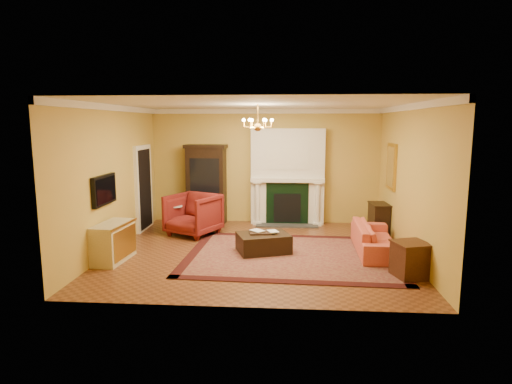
# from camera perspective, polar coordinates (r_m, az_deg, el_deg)

# --- Properties ---
(floor) EXTENTS (6.00, 5.50, 0.02)m
(floor) POSITION_cam_1_polar(r_m,az_deg,el_deg) (8.96, 0.23, -7.97)
(floor) COLOR brown
(floor) RESTS_ON ground
(ceiling) EXTENTS (6.00, 5.50, 0.02)m
(ceiling) POSITION_cam_1_polar(r_m,az_deg,el_deg) (8.58, 0.24, 11.70)
(ceiling) COLOR silver
(ceiling) RESTS_ON wall_back
(wall_back) EXTENTS (6.00, 0.02, 3.00)m
(wall_back) POSITION_cam_1_polar(r_m,az_deg,el_deg) (11.38, 1.21, 3.44)
(wall_back) COLOR #B59D41
(wall_back) RESTS_ON floor
(wall_front) EXTENTS (6.00, 0.02, 3.00)m
(wall_front) POSITION_cam_1_polar(r_m,az_deg,el_deg) (5.92, -1.65, -1.80)
(wall_front) COLOR #B59D41
(wall_front) RESTS_ON floor
(wall_left) EXTENTS (0.02, 5.50, 3.00)m
(wall_left) POSITION_cam_1_polar(r_m,az_deg,el_deg) (9.35, -18.52, 1.74)
(wall_left) COLOR #B59D41
(wall_left) RESTS_ON floor
(wall_right) EXTENTS (0.02, 5.50, 3.00)m
(wall_right) POSITION_cam_1_polar(r_m,az_deg,el_deg) (8.95, 19.84, 1.37)
(wall_right) COLOR #B59D41
(wall_right) RESTS_ON floor
(fireplace) EXTENTS (1.90, 0.70, 2.50)m
(fireplace) POSITION_cam_1_polar(r_m,az_deg,el_deg) (11.21, 4.22, 1.76)
(fireplace) COLOR silver
(fireplace) RESTS_ON wall_back
(crown_molding) EXTENTS (6.00, 5.50, 0.12)m
(crown_molding) POSITION_cam_1_polar(r_m,az_deg,el_deg) (9.53, 0.65, 11.02)
(crown_molding) COLOR white
(crown_molding) RESTS_ON ceiling
(doorway) EXTENTS (0.08, 1.05, 2.10)m
(doorway) POSITION_cam_1_polar(r_m,az_deg,el_deg) (10.96, -14.72, 0.53)
(doorway) COLOR silver
(doorway) RESTS_ON wall_left
(tv_panel) EXTENTS (0.09, 0.95, 0.58)m
(tv_panel) POSITION_cam_1_polar(r_m,az_deg,el_deg) (8.79, -19.58, 0.26)
(tv_panel) COLOR black
(tv_panel) RESTS_ON wall_left
(gilt_mirror) EXTENTS (0.06, 0.76, 1.05)m
(gilt_mirror) POSITION_cam_1_polar(r_m,az_deg,el_deg) (10.27, 17.59, 3.25)
(gilt_mirror) COLOR gold
(gilt_mirror) RESTS_ON wall_right
(chandelier) EXTENTS (0.63, 0.55, 0.53)m
(chandelier) POSITION_cam_1_polar(r_m,az_deg,el_deg) (8.57, 0.24, 9.02)
(chandelier) COLOR #C38C35
(chandelier) RESTS_ON ceiling
(oriental_rug) EXTENTS (4.29, 3.29, 0.02)m
(oriental_rug) POSITION_cam_1_polar(r_m,az_deg,el_deg) (8.70, 4.77, -8.40)
(oriental_rug) COLOR #4E101A
(oriental_rug) RESTS_ON floor
(china_cabinet) EXTENTS (1.02, 0.51, 1.99)m
(china_cabinet) POSITION_cam_1_polar(r_m,az_deg,el_deg) (11.36, -6.63, 0.81)
(china_cabinet) COLOR black
(china_cabinet) RESTS_ON floor
(wingback_armchair) EXTENTS (1.37, 1.34, 1.08)m
(wingback_armchair) POSITION_cam_1_polar(r_m,az_deg,el_deg) (10.26, -8.38, -2.71)
(wingback_armchair) COLOR maroon
(wingback_armchair) RESTS_ON floor
(pedestal_table) EXTENTS (0.37, 0.37, 0.66)m
(pedestal_table) POSITION_cam_1_polar(r_m,az_deg,el_deg) (10.60, -10.74, -3.26)
(pedestal_table) COLOR black
(pedestal_table) RESTS_ON floor
(commode) EXTENTS (0.55, 1.03, 0.74)m
(commode) POSITION_cam_1_polar(r_m,az_deg,el_deg) (8.70, -18.53, -6.36)
(commode) COLOR beige
(commode) RESTS_ON floor
(coral_sofa) EXTENTS (0.65, 2.02, 0.78)m
(coral_sofa) POSITION_cam_1_polar(r_m,az_deg,el_deg) (9.13, 15.71, -5.38)
(coral_sofa) COLOR #CF5141
(coral_sofa) RESTS_ON floor
(end_table) EXTENTS (0.64, 0.64, 0.59)m
(end_table) POSITION_cam_1_polar(r_m,az_deg,el_deg) (7.88, 19.89, -8.61)
(end_table) COLOR #3E1E11
(end_table) RESTS_ON floor
(console_table) EXTENTS (0.41, 0.68, 0.73)m
(console_table) POSITION_cam_1_polar(r_m,az_deg,el_deg) (10.59, 16.06, -3.57)
(console_table) COLOR black
(console_table) RESTS_ON floor
(leather_ottoman) EXTENTS (1.20, 1.03, 0.38)m
(leather_ottoman) POSITION_cam_1_polar(r_m,az_deg,el_deg) (8.83, 0.99, -6.78)
(leather_ottoman) COLOR black
(leather_ottoman) RESTS_ON oriental_rug
(ottoman_tray) EXTENTS (0.51, 0.43, 0.03)m
(ottoman_tray) POSITION_cam_1_polar(r_m,az_deg,el_deg) (8.83, 0.59, -5.40)
(ottoman_tray) COLOR black
(ottoman_tray) RESTS_ON leather_ottoman
(book_a) EXTENTS (0.16, 0.16, 0.28)m
(book_a) POSITION_cam_1_polar(r_m,az_deg,el_deg) (8.74, -0.31, -4.51)
(book_a) COLOR gray
(book_a) RESTS_ON ottoman_tray
(book_b) EXTENTS (0.18, 0.09, 0.26)m
(book_b) POSITION_cam_1_polar(r_m,az_deg,el_deg) (8.75, 1.70, -4.56)
(book_b) COLOR gray
(book_b) RESTS_ON ottoman_tray
(topiary_left) EXTENTS (0.16, 0.16, 0.42)m
(topiary_left) POSITION_cam_1_polar(r_m,az_deg,el_deg) (11.15, 1.55, 3.11)
(topiary_left) COLOR gray
(topiary_left) RESTS_ON fireplace
(topiary_right) EXTENTS (0.17, 0.17, 0.44)m
(topiary_right) POSITION_cam_1_polar(r_m,az_deg,el_deg) (11.16, 8.00, 3.11)
(topiary_right) COLOR gray
(topiary_right) RESTS_ON fireplace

